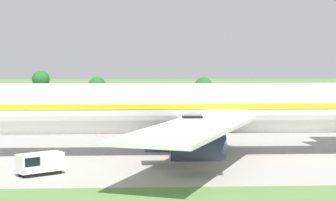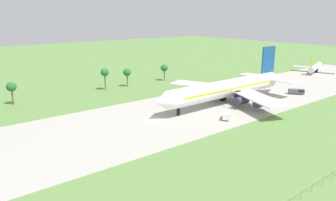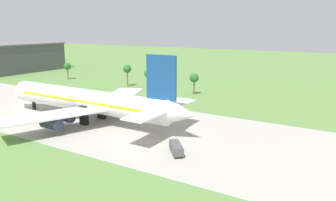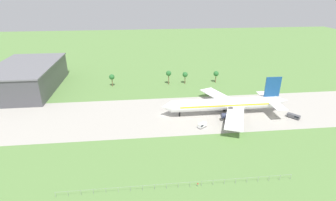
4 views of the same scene
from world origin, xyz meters
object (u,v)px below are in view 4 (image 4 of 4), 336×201
at_px(baggage_tug, 294,116).
at_px(no_stopping_sign, 198,185).
at_px(jet_airliner, 227,104).
at_px(fuel_truck, 202,125).
at_px(terminal_building, 27,77).

bearing_deg(baggage_tug, no_stopping_sign, -143.61).
relative_size(jet_airliner, no_stopping_sign, 40.57).
xyz_separation_m(fuel_truck, terminal_building, (-102.00, 62.60, 7.09)).
distance_m(no_stopping_sign, terminal_building, 137.43).
height_order(fuel_truck, terminal_building, terminal_building).
distance_m(jet_airliner, no_stopping_sign, 59.34).
bearing_deg(fuel_truck, jet_airliner, 39.09).
relative_size(baggage_tug, no_stopping_sign, 3.62).
height_order(jet_airliner, baggage_tug, jet_airliner).
xyz_separation_m(jet_airliner, fuel_truck, (-15.87, -12.90, -4.56)).
xyz_separation_m(baggage_tug, fuel_truck, (-49.07, -4.17, 0.06)).
relative_size(fuel_truck, no_stopping_sign, 3.01).
bearing_deg(jet_airliner, fuel_truck, -140.91).
bearing_deg(terminal_building, fuel_truck, -31.54).
xyz_separation_m(jet_airliner, baggage_tug, (33.19, -8.73, -4.62)).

